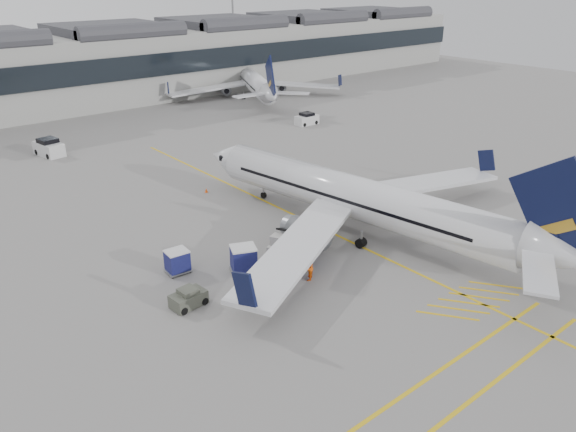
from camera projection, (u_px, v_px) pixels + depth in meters
ground at (295, 308)px, 37.21m from camera, size 220.00×220.00×0.00m
apron_markings at (308, 221)px, 50.12m from camera, size 0.25×60.00×0.01m
airliner_main at (362, 200)px, 46.98m from camera, size 34.30×37.72×10.06m
airliner_far at (254, 82)px, 98.98m from camera, size 28.33×31.25×9.00m
belt_loader at (285, 242)px, 45.09m from camera, size 4.78×3.06×1.91m
baggage_cart_a at (296, 246)px, 43.48m from camera, size 2.03×1.83×1.78m
baggage_cart_b at (296, 256)px, 41.72m from camera, size 2.33×2.11×2.05m
baggage_cart_c at (244, 258)px, 41.32m from camera, size 2.42×2.24×2.04m
baggage_cart_d at (177, 261)px, 41.26m from camera, size 1.81×1.53×1.80m
ramp_agent_a at (305, 238)px, 44.93m from camera, size 0.78×0.78×1.83m
ramp_agent_b at (308, 268)px, 40.30m from camera, size 1.18×1.15×1.92m
pushback_tug at (188, 298)px, 37.25m from camera, size 2.45×1.64×1.30m
safety_cone_nose at (206, 190)px, 56.65m from camera, size 0.33×0.33×0.46m
safety_cone_engine at (338, 213)px, 51.13m from camera, size 0.41×0.41×0.56m
service_van_mid at (49, 148)px, 67.81m from camera, size 2.73×4.39×2.11m
service_van_right at (307, 119)px, 81.56m from camera, size 3.42×1.73×1.76m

